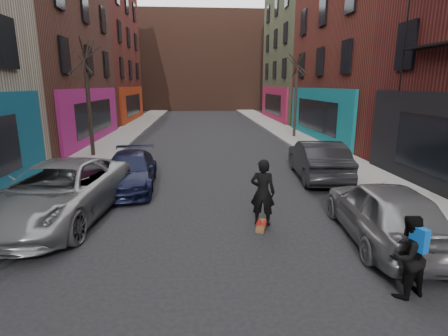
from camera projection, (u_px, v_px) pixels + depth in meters
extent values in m
cube|color=gray|center=(133.00, 128.00, 30.02)|extent=(2.50, 84.00, 0.13)
cube|color=gray|center=(276.00, 127.00, 30.92)|extent=(2.50, 84.00, 0.13)
cube|color=#47281E|center=(201.00, 63.00, 54.06)|extent=(40.00, 10.00, 14.00)
imported|color=gray|center=(59.00, 192.00, 9.83)|extent=(3.38, 6.08, 1.61)
imported|color=black|center=(130.00, 171.00, 12.80)|extent=(2.09, 4.56, 1.29)
imported|color=gray|center=(384.00, 211.00, 8.43)|extent=(2.22, 4.64, 1.53)
imported|color=black|center=(318.00, 159.00, 14.15)|extent=(2.09, 4.87, 1.56)
cube|color=brown|center=(262.00, 226.00, 9.37)|extent=(0.47, 0.83, 0.10)
imported|color=black|center=(263.00, 192.00, 9.15)|extent=(0.75, 0.61, 1.78)
imported|color=black|center=(407.00, 256.00, 6.19)|extent=(0.89, 0.78, 1.54)
cube|color=blue|center=(419.00, 239.00, 5.93)|extent=(0.22, 0.33, 0.42)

